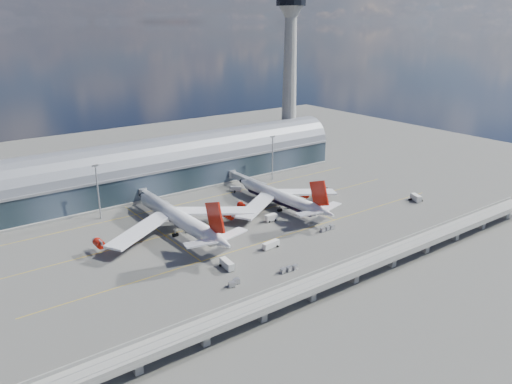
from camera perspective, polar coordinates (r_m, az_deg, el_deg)
ground at (r=215.62m, az=0.42°, el=-4.49°), size 500.00×500.00×0.00m
taxi_lines at (r=232.36m, az=-2.85°, el=-2.75°), size 200.00×80.12×0.01m
terminal at (r=274.77m, az=-9.36°, el=2.95°), size 200.00×30.00×28.00m
control_tower at (r=317.67m, az=3.87°, el=12.70°), size 19.00×19.00×103.00m
guideway at (r=176.62m, az=11.27°, el=-8.53°), size 220.00×8.50×7.20m
floodlight_mast_left at (r=235.51m, az=-17.62°, el=0.19°), size 3.00×0.70×25.70m
floodlight_mast_right at (r=281.36m, az=1.89°, el=4.06°), size 3.00×0.70×25.70m
airliner_left at (r=213.75m, az=-8.72°, el=-3.01°), size 72.42×76.04×23.22m
airliner_right at (r=239.52m, az=2.97°, el=-0.67°), size 63.80×66.67×21.16m
jet_bridge_left at (r=244.96m, az=-11.79°, el=-0.69°), size 4.40×28.00×7.25m
jet_bridge_right at (r=268.39m, az=-1.25°, el=1.45°), size 4.40×32.00×7.25m
service_truck_0 at (r=184.30m, az=-3.35°, el=-8.25°), size 3.19×7.63×3.08m
service_truck_1 at (r=225.73m, az=1.70°, el=-2.96°), size 5.46×2.73×3.16m
service_truck_2 at (r=199.67m, az=1.71°, el=-6.03°), size 7.85×3.02×2.77m
service_truck_3 at (r=263.29m, az=17.81°, el=-0.64°), size 4.99×7.26×3.28m
service_truck_4 at (r=254.13m, az=1.02°, el=-0.48°), size 3.28×4.94×2.63m
service_truck_5 at (r=265.47m, az=-2.32°, el=0.37°), size 5.67×5.02×2.66m
cargo_train_0 at (r=173.44m, az=-2.52°, el=-10.32°), size 5.55×3.37×1.80m
cargo_train_1 at (r=182.68m, az=3.79°, el=-8.77°), size 7.66×2.55×1.68m
cargo_train_2 at (r=218.25m, az=8.14°, el=-4.13°), size 7.91×1.86×1.76m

